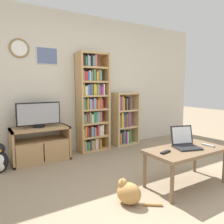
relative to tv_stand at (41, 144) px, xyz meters
name	(u,v)px	position (x,y,z in m)	size (l,w,h in m)	color
ground_plane	(173,202)	(0.90, -2.10, -0.29)	(18.00, 18.00, 0.00)	gray
wall_back	(82,84)	(0.90, 0.29, 1.01)	(5.79, 0.09, 2.60)	beige
tv_stand	(41,144)	(0.00, 0.00, 0.00)	(0.93, 0.44, 0.57)	tan
television	(39,115)	(-0.01, 0.02, 0.50)	(0.71, 0.18, 0.42)	black
bookshelf_tall	(91,103)	(1.01, 0.11, 0.63)	(0.60, 0.30, 1.88)	tan
bookshelf_short	(124,119)	(1.78, 0.13, 0.25)	(0.55, 0.26, 1.12)	tan
coffee_table	(186,153)	(1.34, -1.88, 0.14)	(1.04, 0.54, 0.48)	brown
laptop	(185,142)	(1.37, -1.83, 0.25)	(0.38, 0.37, 0.26)	#232326
remote_near_laptop	(208,145)	(1.68, -1.95, 0.20)	(0.06, 0.16, 0.02)	#99999E
remote_far_from_laptop	(165,152)	(0.99, -1.87, 0.20)	(0.17, 0.08, 0.02)	black
cat	(128,193)	(0.46, -1.86, -0.17)	(0.44, 0.41, 0.28)	#B78447
penguin_figurine	(0,159)	(-0.63, -0.19, -0.09)	(0.23, 0.21, 0.43)	black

